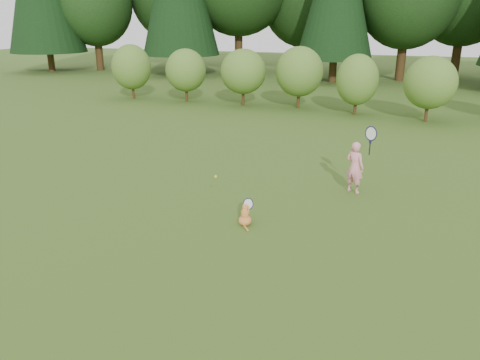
% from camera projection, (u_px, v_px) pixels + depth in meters
% --- Properties ---
extents(ground, '(100.00, 100.00, 0.00)m').
position_uv_depth(ground, '(218.00, 222.00, 9.79)').
color(ground, '#2E4B15').
rests_on(ground, ground).
extents(shrub_row, '(28.00, 3.00, 2.80)m').
position_uv_depth(shrub_row, '(328.00, 81.00, 20.89)').
color(shrub_row, '#4D6C21').
rests_on(shrub_row, ground).
extents(child, '(0.74, 0.46, 1.91)m').
position_uv_depth(child, '(355.00, 166.00, 11.27)').
color(child, pink).
rests_on(child, ground).
extents(cat, '(0.38, 0.62, 0.63)m').
position_uv_depth(cat, '(245.00, 214.00, 9.62)').
color(cat, '#CA6C26').
rests_on(cat, ground).
extents(tennis_ball, '(0.07, 0.07, 0.07)m').
position_uv_depth(tennis_ball, '(216.00, 177.00, 10.28)').
color(tennis_ball, '#C7E31A').
rests_on(tennis_ball, ground).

